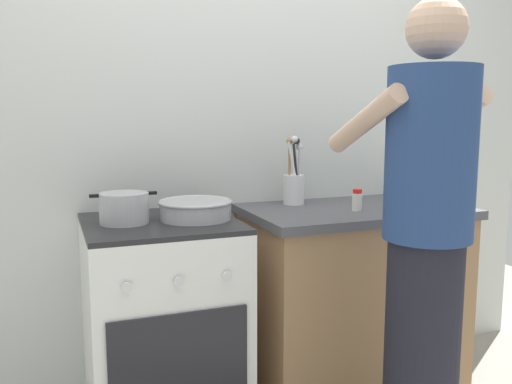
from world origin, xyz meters
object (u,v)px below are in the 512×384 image
at_px(utensil_crock, 294,184).
at_px(spice_bottle, 357,200).
at_px(stove_range, 163,328).
at_px(pot, 124,208).
at_px(mixing_bowl, 195,209).
at_px(person, 425,250).

bearing_deg(utensil_crock, spice_bottle, -54.76).
xyz_separation_m(stove_range, pot, (-0.14, 0.00, 0.51)).
bearing_deg(mixing_bowl, pot, 175.69).
bearing_deg(stove_range, pot, 178.39).
bearing_deg(utensil_crock, mixing_bowl, -159.94).
bearing_deg(pot, spice_bottle, -5.05).
bearing_deg(pot, utensil_crock, 12.04).
distance_m(pot, spice_bottle, 1.00).
distance_m(spice_bottle, person, 0.57).
height_order(stove_range, person, person).
height_order(spice_bottle, person, person).
bearing_deg(person, stove_range, 141.02).
distance_m(stove_range, spice_bottle, 0.99).
height_order(mixing_bowl, person, person).
distance_m(mixing_bowl, utensil_crock, 0.57).
height_order(pot, spice_bottle, pot).
distance_m(utensil_crock, person, 0.84).
distance_m(pot, mixing_bowl, 0.28).
bearing_deg(spice_bottle, mixing_bowl, 174.66).
bearing_deg(utensil_crock, stove_range, -165.23).
height_order(pot, person, person).
xyz_separation_m(pot, person, (0.93, -0.64, -0.10)).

